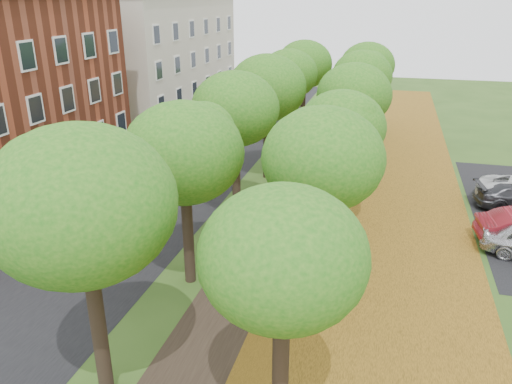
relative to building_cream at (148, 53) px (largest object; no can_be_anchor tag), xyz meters
The scene contains 6 objects.
street_asphalt 21.01m from the building_cream, 62.18° to the right, with size 8.00×70.00×0.01m, color black.
footpath 25.30m from the building_cream, 46.64° to the right, with size 3.20×70.00×0.01m, color black.
leaf_verge 28.90m from the building_cream, 39.29° to the right, with size 7.50×70.00×0.01m, color #9A691C.
tree_row_west 23.30m from the building_cream, 50.57° to the right, with size 4.12×34.12×6.89m.
tree_row_east 26.61m from the building_cream, 42.56° to the right, with size 4.12×34.12×6.89m.
building_cream is the anchor object (origin of this frame).
Camera 1 is at (4.49, -9.22, 10.14)m, focal length 35.00 mm.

